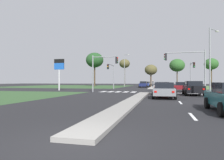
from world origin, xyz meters
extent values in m
plane|color=black|center=(0.00, 30.00, 0.00)|extent=(200.00, 200.00, 0.00)
cube|color=#2D4C28|center=(-25.50, 54.50, 0.00)|extent=(35.00, 35.00, 0.01)
cube|color=gray|center=(0.00, 11.00, 0.07)|extent=(1.20, 22.00, 0.14)
cube|color=gray|center=(0.00, 55.00, 0.07)|extent=(1.20, 36.00, 0.14)
cube|color=silver|center=(3.50, 4.92, 0.01)|extent=(0.14, 2.00, 0.01)
cube|color=silver|center=(3.50, 10.92, 0.01)|extent=(0.14, 2.00, 0.01)
cube|color=silver|center=(3.50, 16.92, 0.01)|extent=(0.14, 2.00, 0.01)
cube|color=silver|center=(3.50, 22.92, 0.01)|extent=(0.14, 2.00, 0.01)
cube|color=silver|center=(3.50, 28.92, 0.01)|extent=(0.14, 2.00, 0.01)
cube|color=silver|center=(3.80, 23.00, 0.01)|extent=(6.40, 0.50, 0.01)
cube|color=silver|center=(-6.40, 24.80, 0.01)|extent=(0.70, 2.80, 0.01)
cube|color=silver|center=(-5.25, 24.80, 0.01)|extent=(0.70, 2.80, 0.01)
cube|color=silver|center=(-4.10, 24.80, 0.01)|extent=(0.70, 2.80, 0.01)
cube|color=silver|center=(-2.95, 24.80, 0.01)|extent=(0.70, 2.80, 0.01)
cube|color=silver|center=(-1.80, 24.80, 0.01)|extent=(0.70, 2.80, 0.01)
cube|color=black|center=(5.61, 19.53, 0.70)|extent=(1.85, 4.14, 0.76)
cube|color=black|center=(5.61, 19.38, 1.34)|extent=(1.63, 1.90, 0.52)
cube|color=red|center=(4.91, 17.45, 0.77)|extent=(0.20, 0.04, 0.14)
cube|color=red|center=(6.31, 17.45, 0.77)|extent=(0.20, 0.04, 0.14)
cylinder|color=black|center=(4.69, 20.86, 0.32)|extent=(0.22, 0.64, 0.64)
cylinder|color=black|center=(6.54, 20.86, 0.32)|extent=(0.22, 0.64, 0.64)
cylinder|color=black|center=(4.69, 18.21, 0.32)|extent=(0.22, 0.64, 0.64)
cylinder|color=black|center=(6.54, 18.21, 0.32)|extent=(0.22, 0.64, 0.64)
cube|color=#161E47|center=(-2.39, 47.77, 0.69)|extent=(1.84, 4.57, 0.75)
cube|color=black|center=(-2.39, 47.92, 1.33)|extent=(1.62, 2.10, 0.52)
cube|color=red|center=(-1.69, 50.08, 0.77)|extent=(0.20, 0.04, 0.14)
cube|color=red|center=(-3.09, 50.08, 0.77)|extent=(0.20, 0.04, 0.14)
cylinder|color=black|center=(-1.47, 46.31, 0.32)|extent=(0.22, 0.64, 0.64)
cylinder|color=black|center=(-3.31, 46.31, 0.32)|extent=(0.22, 0.64, 0.64)
cylinder|color=black|center=(-1.47, 49.24, 0.32)|extent=(0.22, 0.64, 0.64)
cylinder|color=black|center=(-3.31, 49.24, 0.32)|extent=(0.22, 0.64, 0.64)
cube|color=silver|center=(-2.28, 60.85, 0.64)|extent=(1.78, 4.39, 0.64)
cube|color=black|center=(-2.28, 61.00, 1.22)|extent=(1.56, 2.02, 0.52)
cube|color=red|center=(-1.61, 63.06, 0.70)|extent=(0.20, 0.04, 0.14)
cube|color=red|center=(-2.96, 63.06, 0.70)|extent=(0.20, 0.04, 0.14)
cylinder|color=black|center=(-1.39, 59.44, 0.32)|extent=(0.22, 0.64, 0.64)
cylinder|color=black|center=(-3.17, 59.44, 0.32)|extent=(0.22, 0.64, 0.64)
cylinder|color=black|center=(-1.39, 62.25, 0.32)|extent=(0.22, 0.64, 0.64)
cylinder|color=black|center=(-3.17, 62.25, 0.32)|extent=(0.22, 0.64, 0.64)
cube|color=slate|center=(2.39, 14.72, 0.63)|extent=(1.87, 4.13, 0.62)
cube|color=black|center=(2.39, 14.57, 1.20)|extent=(1.64, 1.90, 0.52)
cube|color=red|center=(1.68, 12.64, 0.69)|extent=(0.20, 0.04, 0.14)
cube|color=red|center=(3.10, 12.64, 0.69)|extent=(0.20, 0.04, 0.14)
cylinder|color=black|center=(1.45, 16.04, 0.32)|extent=(0.22, 0.64, 0.64)
cylinder|color=black|center=(3.32, 16.04, 0.32)|extent=(0.22, 0.64, 0.64)
cylinder|color=black|center=(1.45, 13.40, 0.32)|extent=(0.22, 0.64, 0.64)
cylinder|color=black|center=(3.32, 13.40, 0.32)|extent=(0.22, 0.64, 0.64)
cube|color=#A31919|center=(2.25, 20.18, 0.64)|extent=(1.74, 4.13, 0.65)
cube|color=black|center=(2.25, 20.03, 1.23)|extent=(1.53, 1.90, 0.52)
cube|color=red|center=(1.59, 18.10, 0.71)|extent=(0.20, 0.04, 0.14)
cube|color=red|center=(2.91, 18.10, 0.71)|extent=(0.20, 0.04, 0.14)
cylinder|color=black|center=(1.38, 21.51, 0.32)|extent=(0.22, 0.64, 0.64)
cylinder|color=black|center=(3.12, 21.51, 0.32)|extent=(0.22, 0.64, 0.64)
cylinder|color=black|center=(1.38, 18.86, 0.32)|extent=(0.22, 0.64, 0.64)
cylinder|color=black|center=(3.12, 18.86, 0.32)|extent=(0.22, 0.64, 0.64)
cube|color=navy|center=(-2.20, 55.01, 0.66)|extent=(1.73, 4.42, 0.67)
cube|color=black|center=(-2.20, 55.16, 1.25)|extent=(1.52, 2.03, 0.52)
cube|color=red|center=(-1.55, 57.24, 0.72)|extent=(0.20, 0.04, 0.14)
cube|color=red|center=(-2.86, 57.24, 0.72)|extent=(0.20, 0.04, 0.14)
cylinder|color=black|center=(-1.34, 53.59, 0.32)|extent=(0.22, 0.64, 0.64)
cylinder|color=black|center=(-3.07, 53.59, 0.32)|extent=(0.22, 0.64, 0.64)
cylinder|color=black|center=(-1.34, 56.42, 0.32)|extent=(0.22, 0.64, 0.64)
cylinder|color=black|center=(-3.07, 56.42, 0.32)|extent=(0.22, 0.64, 0.64)
cylinder|color=black|center=(4.72, 8.01, 0.32)|extent=(0.22, 0.64, 0.64)
cylinder|color=black|center=(4.72, 5.10, 0.32)|extent=(0.22, 0.64, 0.64)
cube|color=maroon|center=(5.42, 28.47, 0.63)|extent=(4.26, 1.82, 0.63)
cube|color=black|center=(5.27, 28.47, 1.21)|extent=(1.96, 1.60, 0.52)
cube|color=red|center=(3.28, 29.16, 0.70)|extent=(0.04, 0.20, 0.14)
cube|color=red|center=(3.28, 27.78, 0.70)|extent=(0.04, 0.20, 0.14)
cylinder|color=black|center=(6.79, 29.38, 0.32)|extent=(0.64, 0.22, 0.64)
cylinder|color=black|center=(6.79, 27.56, 0.32)|extent=(0.64, 0.22, 0.64)
cylinder|color=black|center=(4.06, 29.38, 0.32)|extent=(0.64, 0.22, 0.64)
cylinder|color=black|center=(4.06, 27.56, 0.32)|extent=(0.64, 0.22, 0.64)
cylinder|color=gray|center=(7.60, 23.40, 2.82)|extent=(0.18, 0.18, 5.63)
cylinder|color=gray|center=(5.17, 23.40, 5.38)|extent=(4.86, 0.12, 0.12)
cube|color=black|center=(2.74, 23.40, 4.86)|extent=(0.26, 0.32, 0.95)
sphere|color=#360503|center=(2.58, 23.40, 5.16)|extent=(0.20, 0.20, 0.20)
sphere|color=#3A2405|center=(2.58, 23.40, 4.86)|extent=(0.20, 0.20, 0.20)
sphere|color=green|center=(2.58, 23.40, 4.56)|extent=(0.20, 0.20, 0.20)
cylinder|color=gray|center=(7.60, 36.60, 2.58)|extent=(0.18, 0.18, 5.16)
cylinder|color=gray|center=(7.60, 34.52, 4.91)|extent=(0.12, 4.17, 0.12)
cube|color=black|center=(7.60, 32.43, 4.39)|extent=(0.32, 0.26, 0.95)
sphere|color=#360503|center=(7.60, 32.27, 4.69)|extent=(0.20, 0.20, 0.20)
sphere|color=#3A2405|center=(7.60, 32.27, 4.39)|extent=(0.20, 0.20, 0.20)
sphere|color=green|center=(7.60, 32.27, 4.09)|extent=(0.20, 0.20, 0.20)
cylinder|color=gray|center=(-7.60, 36.60, 2.55)|extent=(0.18, 0.18, 5.11)
cylinder|color=gray|center=(-7.60, 34.30, 4.86)|extent=(0.12, 4.59, 0.12)
cube|color=black|center=(-7.60, 32.01, 4.33)|extent=(0.32, 0.26, 0.95)
sphere|color=#360503|center=(-7.60, 31.85, 4.63)|extent=(0.20, 0.20, 0.20)
sphere|color=orange|center=(-7.60, 31.85, 4.33)|extent=(0.20, 0.20, 0.20)
sphere|color=black|center=(-7.60, 31.85, 4.03)|extent=(0.20, 0.20, 0.20)
cylinder|color=gray|center=(-7.60, 23.40, 2.68)|extent=(0.18, 0.18, 5.35)
cylinder|color=gray|center=(-5.83, 23.40, 5.10)|extent=(3.54, 0.12, 0.12)
cube|color=black|center=(-4.06, 23.40, 4.58)|extent=(0.26, 0.32, 0.95)
sphere|color=red|center=(-3.90, 23.40, 4.88)|extent=(0.20, 0.20, 0.20)
sphere|color=#3A2405|center=(-3.90, 23.40, 4.58)|extent=(0.20, 0.20, 0.20)
sphere|color=black|center=(-3.90, 23.40, 4.28)|extent=(0.20, 0.20, 0.20)
cylinder|color=gray|center=(8.52, 24.97, 4.39)|extent=(0.20, 0.20, 8.79)
cylinder|color=gray|center=(9.14, 25.69, 8.69)|extent=(1.31, 1.52, 0.10)
ellipsoid|color=#B2B2A8|center=(9.76, 26.42, 8.59)|extent=(0.56, 0.28, 0.20)
cylinder|color=gray|center=(-8.52, 54.41, 4.74)|extent=(0.20, 0.20, 9.49)
cylinder|color=gray|center=(-7.83, 53.91, 9.39)|extent=(1.45, 1.09, 0.10)
ellipsoid|color=#B2B2A8|center=(-7.13, 53.40, 9.29)|extent=(0.56, 0.28, 0.20)
cylinder|color=#232833|center=(0.26, 42.39, 0.50)|extent=(0.16, 0.16, 0.73)
cylinder|color=#4C4C4C|center=(0.26, 42.39, 1.25)|extent=(0.34, 0.34, 0.76)
sphere|color=tan|center=(0.26, 42.39, 1.73)|extent=(0.21, 0.21, 0.21)
cylinder|color=silver|center=(-15.01, 27.07, 1.81)|extent=(0.24, 0.24, 3.62)
cube|color=#194CA5|center=(-15.01, 27.07, 4.17)|extent=(1.80, 0.24, 1.10)
cube|color=black|center=(-15.01, 27.07, 5.07)|extent=(1.80, 0.24, 0.70)
cylinder|color=#423323|center=(-18.44, 56.25, 3.40)|extent=(0.47, 0.47, 6.79)
ellipsoid|color=#1E421E|center=(-18.44, 56.25, 8.31)|extent=(5.54, 5.54, 4.71)
cylinder|color=#423323|center=(-9.74, 61.49, 3.26)|extent=(0.31, 0.31, 6.52)
ellipsoid|color=#4C4728|center=(-9.74, 61.49, 7.47)|extent=(3.49, 3.49, 2.96)
cylinder|color=#423323|center=(-0.93, 57.09, 2.02)|extent=(0.40, 0.40, 4.04)
ellipsoid|color=#4C4728|center=(-0.93, 57.09, 5.04)|extent=(3.67, 3.67, 3.12)
cylinder|color=#423323|center=(6.70, 58.75, 2.57)|extent=(0.31, 0.31, 5.14)
ellipsoid|color=#285123|center=(6.70, 58.75, 6.38)|extent=(4.49, 4.49, 3.82)
cylinder|color=#423323|center=(15.80, 57.33, 2.71)|extent=(0.39, 0.39, 5.42)
ellipsoid|color=#285123|center=(15.80, 57.33, 6.47)|extent=(3.82, 3.82, 3.24)
camera|label=1|loc=(2.16, -4.65, 1.56)|focal=32.46mm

